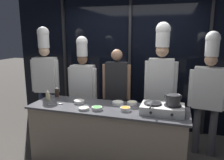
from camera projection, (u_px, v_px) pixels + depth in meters
The scene contains 19 objects.
window_wall_back at pixel (130, 63), 4.48m from camera, with size 5.19×0.09×2.70m.
demo_counter at pixel (107, 135), 3.25m from camera, with size 2.30×0.68×0.89m.
portable_stove at pixel (162, 109), 2.91m from camera, with size 0.57×0.38×0.12m.
frying_pan at pixel (153, 102), 2.93m from camera, with size 0.24×0.42×0.04m.
stock_pot at pixel (173, 100), 2.85m from camera, with size 0.22×0.19×0.14m.
squeeze_bottle_soy at pixel (57, 92), 3.65m from camera, with size 0.07×0.07×0.18m.
squeeze_bottle_oil at pixel (48, 95), 3.49m from camera, with size 0.06×0.06×0.16m.
prep_bowl_onion at pixel (79, 101), 3.32m from camera, with size 0.16×0.16×0.05m.
prep_bowl_scallions at pixel (97, 108), 3.03m from camera, with size 0.15×0.15×0.05m.
prep_bowl_chicken at pixel (84, 108), 3.04m from camera, with size 0.15×0.15×0.03m.
prep_bowl_garlic at pixel (118, 103), 3.26m from camera, with size 0.17×0.17×0.05m.
prep_bowl_carrots at pixel (125, 109), 3.00m from camera, with size 0.14×0.14×0.05m.
prep_bowl_noodles at pixel (132, 103), 3.26m from camera, with size 0.15×0.15×0.05m.
serving_spoon_slotted at pixel (58, 104), 3.27m from camera, with size 0.20×0.14×0.02m.
chef_head at pixel (45, 72), 4.18m from camera, with size 0.54×0.29×2.06m.
chef_sous at pixel (83, 81), 3.98m from camera, with size 0.54×0.24×1.89m.
person_guest at pixel (117, 87), 3.77m from camera, with size 0.48×0.23×1.68m.
chef_line at pixel (161, 76), 3.54m from camera, with size 0.52×0.23×2.11m.
chef_pastry at pixel (208, 87), 3.35m from camera, with size 0.57×0.28×1.97m.
Camera 1 is at (0.95, -2.85, 1.92)m, focal length 35.00 mm.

